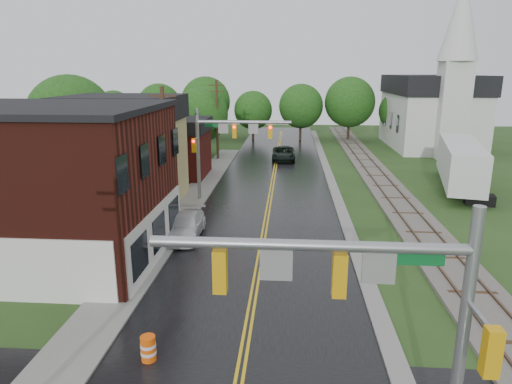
# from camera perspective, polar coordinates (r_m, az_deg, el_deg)

# --- Properties ---
(main_road) EXTENTS (10.00, 90.00, 0.02)m
(main_road) POSITION_cam_1_polar(r_m,az_deg,el_deg) (38.95, 1.91, 0.09)
(main_road) COLOR black
(main_road) RESTS_ON ground
(curb_right) EXTENTS (0.80, 70.00, 0.12)m
(curb_right) POSITION_cam_1_polar(r_m,az_deg,el_deg) (43.94, 9.25, 1.62)
(curb_right) COLOR gray
(curb_right) RESTS_ON ground
(sidewalk_left) EXTENTS (2.40, 50.00, 0.12)m
(sidewalk_left) POSITION_cam_1_polar(r_m,az_deg,el_deg) (34.98, -8.66, -1.81)
(sidewalk_left) COLOR gray
(sidewalk_left) RESTS_ON ground
(brick_building) EXTENTS (14.30, 10.30, 8.30)m
(brick_building) POSITION_cam_1_polar(r_m,az_deg,el_deg) (27.25, -26.80, 0.95)
(brick_building) COLOR #44160E
(brick_building) RESTS_ON ground
(yellow_house) EXTENTS (8.00, 7.00, 6.40)m
(yellow_house) POSITION_cam_1_polar(r_m,az_deg,el_deg) (36.52, -15.88, 3.67)
(yellow_house) COLOR tan
(yellow_house) RESTS_ON ground
(darkred_building) EXTENTS (7.00, 6.00, 4.40)m
(darkred_building) POSITION_cam_1_polar(r_m,az_deg,el_deg) (44.83, -10.70, 4.69)
(darkred_building) COLOR #3F0F0C
(darkred_building) RESTS_ON ground
(church) EXTENTS (10.40, 18.40, 20.00)m
(church) POSITION_cam_1_polar(r_m,az_deg,el_deg) (64.20, 21.38, 10.24)
(church) COLOR silver
(church) RESTS_ON ground
(railroad) EXTENTS (3.20, 80.00, 0.30)m
(railroad) POSITION_cam_1_polar(r_m,az_deg,el_deg) (44.56, 15.16, 1.61)
(railroad) COLOR #59544C
(railroad) RESTS_ON ground
(traffic_signal_near) EXTENTS (7.34, 0.30, 7.20)m
(traffic_signal_near) POSITION_cam_1_polar(r_m,az_deg,el_deg) (11.02, 14.25, -12.67)
(traffic_signal_near) COLOR gray
(traffic_signal_near) RESTS_ON ground
(traffic_signal_far) EXTENTS (7.34, 0.43, 7.20)m
(traffic_signal_far) POSITION_cam_1_polar(r_m,az_deg,el_deg) (35.33, -3.90, 6.76)
(traffic_signal_far) COLOR gray
(traffic_signal_far) RESTS_ON ground
(utility_pole_b) EXTENTS (1.80, 0.28, 9.00)m
(utility_pole_b) POSITION_cam_1_polar(r_m,az_deg,el_deg) (31.22, -11.29, 4.95)
(utility_pole_b) COLOR #382616
(utility_pole_b) RESTS_ON ground
(utility_pole_c) EXTENTS (1.80, 0.28, 9.00)m
(utility_pole_c) POSITION_cam_1_polar(r_m,az_deg,el_deg) (52.55, -4.90, 9.15)
(utility_pole_c) COLOR #382616
(utility_pole_c) RESTS_ON ground
(tree_left_b) EXTENTS (7.60, 7.60, 9.69)m
(tree_left_b) POSITION_cam_1_polar(r_m,az_deg,el_deg) (44.22, -21.95, 8.34)
(tree_left_b) COLOR black
(tree_left_b) RESTS_ON ground
(tree_left_c) EXTENTS (6.00, 6.00, 7.65)m
(tree_left_c) POSITION_cam_1_polar(r_m,az_deg,el_deg) (50.24, -13.69, 8.28)
(tree_left_c) COLOR black
(tree_left_c) RESTS_ON ground
(tree_left_e) EXTENTS (6.40, 6.40, 8.16)m
(tree_left_e) POSITION_cam_1_polar(r_m,az_deg,el_deg) (54.76, -6.72, 9.43)
(tree_left_e) COLOR black
(tree_left_e) RESTS_ON ground
(suv_dark) EXTENTS (2.66, 5.60, 1.54)m
(suv_dark) POSITION_cam_1_polar(r_m,az_deg,el_deg) (52.43, 3.46, 4.80)
(suv_dark) COLOR black
(suv_dark) RESTS_ON ground
(pickup_white) EXTENTS (2.04, 4.92, 1.42)m
(pickup_white) POSITION_cam_1_polar(r_m,az_deg,el_deg) (28.51, -8.80, -4.22)
(pickup_white) COLOR silver
(pickup_white) RESTS_ON ground
(semi_trailer) EXTENTS (5.69, 13.20, 4.02)m
(semi_trailer) POSITION_cam_1_polar(r_m,az_deg,el_deg) (42.91, 24.20, 3.42)
(semi_trailer) COLOR black
(semi_trailer) RESTS_ON ground
(construction_barrel) EXTENTS (0.69, 0.69, 0.96)m
(construction_barrel) POSITION_cam_1_polar(r_m,az_deg,el_deg) (17.46, -13.31, -18.50)
(construction_barrel) COLOR #EF540A
(construction_barrel) RESTS_ON ground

